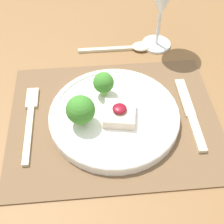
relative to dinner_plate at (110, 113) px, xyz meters
name	(u,v)px	position (x,y,z in m)	size (l,w,h in m)	color
dining_table	(114,149)	(0.01, 0.00, -0.12)	(1.19, 0.97, 0.76)	brown
placemat	(114,119)	(0.01, 0.00, -0.02)	(0.41, 0.32, 0.00)	brown
dinner_plate	(110,113)	(0.00, 0.00, 0.00)	(0.25, 0.25, 0.08)	white
fork	(30,118)	(-0.16, 0.01, -0.01)	(0.02, 0.19, 0.01)	beige
knife	(192,117)	(0.16, -0.01, -0.01)	(0.02, 0.19, 0.01)	beige
spoon	(130,47)	(0.07, 0.22, -0.01)	(0.17, 0.04, 0.01)	beige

